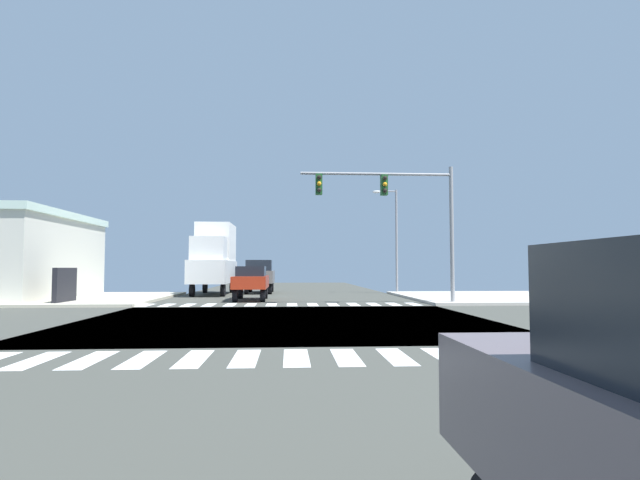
{
  "coord_description": "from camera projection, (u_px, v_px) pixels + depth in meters",
  "views": [
    {
      "loc": [
        0.1,
        -17.39,
        1.77
      ],
      "look_at": [
        1.7,
        8.65,
        3.24
      ],
      "focal_mm": 28.24,
      "sensor_mm": 36.0,
      "label": 1
    }
  ],
  "objects": [
    {
      "name": "pickup_farside_1",
      "position": [
        260.0,
        275.0,
        35.98
      ],
      "size": [
        2.0,
        5.1,
        2.35
      ],
      "rotation": [
        0.0,
        0.0,
        3.14
      ],
      "color": "black",
      "rests_on": "ground"
    },
    {
      "name": "street_lamp",
      "position": [
        393.0,
        231.0,
        35.59
      ],
      "size": [
        1.78,
        0.32,
        7.34
      ],
      "color": "gray",
      "rests_on": "ground"
    },
    {
      "name": "sedan_nearside_1",
      "position": [
        251.0,
        280.0,
        27.92
      ],
      "size": [
        1.8,
        4.3,
        1.88
      ],
      "rotation": [
        0.0,
        0.0,
        3.14
      ],
      "color": "black",
      "rests_on": "ground"
    },
    {
      "name": "crosswalk_near",
      "position": [
        271.0,
        358.0,
        9.93
      ],
      "size": [
        13.5,
        2.0,
        0.01
      ],
      "color": "white",
      "rests_on": "ground"
    },
    {
      "name": "ground",
      "position": [
        286.0,
        321.0,
        17.22
      ],
      "size": [
        90.0,
        90.0,
        0.05
      ],
      "color": "#3D3F38"
    },
    {
      "name": "sidewalk_corner_nw",
      "position": [
        57.0,
        298.0,
        28.39
      ],
      "size": [
        12.0,
        12.0,
        0.14
      ],
      "color": "#B8B29B",
      "rests_on": "ground"
    },
    {
      "name": "crosswalk_far",
      "position": [
        282.0,
        305.0,
        24.48
      ],
      "size": [
        13.5,
        2.0,
        0.01
      ],
      "color": "white",
      "rests_on": "ground"
    },
    {
      "name": "traffic_signal_mast",
      "position": [
        394.0,
        201.0,
        24.78
      ],
      "size": [
        7.6,
        0.55,
        6.83
      ],
      "color": "gray",
      "rests_on": "ground"
    },
    {
      "name": "box_truck_middle_1",
      "position": [
        214.0,
        257.0,
        34.29
      ],
      "size": [
        2.4,
        7.2,
        4.85
      ],
      "rotation": [
        0.0,
        0.0,
        3.14
      ],
      "color": "black",
      "rests_on": "ground"
    },
    {
      "name": "sidewalk_corner_ne",
      "position": [
        505.0,
        297.0,
        29.98
      ],
      "size": [
        12.0,
        12.0,
        0.14
      ],
      "color": "#B2ADA3",
      "rests_on": "ground"
    }
  ]
}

